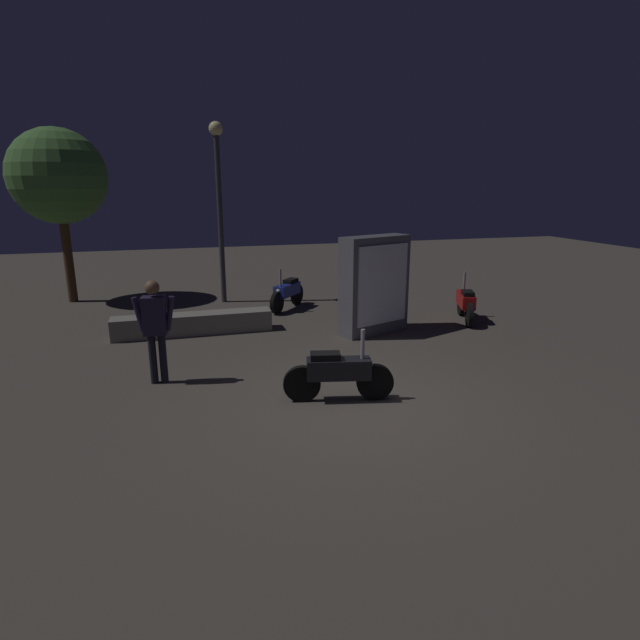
{
  "coord_description": "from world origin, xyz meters",
  "views": [
    {
      "loc": [
        -2.44,
        -6.6,
        3.18
      ],
      "look_at": [
        -0.17,
        1.21,
        1.0
      ],
      "focal_mm": 28.83,
      "sensor_mm": 36.0,
      "label": 1
    }
  ],
  "objects_px": {
    "motorcycle_red_parked_left": "(466,303)",
    "kiosk_billboard": "(375,285)",
    "streetlamp_near": "(219,190)",
    "motorcycle_black_foreground": "(338,373)",
    "person_rider_beside": "(155,323)",
    "motorcycle_blue_parked_right": "(287,292)"
  },
  "relations": [
    {
      "from": "streetlamp_near",
      "to": "motorcycle_black_foreground",
      "type": "bearing_deg",
      "value": -82.49
    },
    {
      "from": "motorcycle_black_foreground",
      "to": "person_rider_beside",
      "type": "distance_m",
      "value": 3.05
    },
    {
      "from": "motorcycle_black_foreground",
      "to": "streetlamp_near",
      "type": "distance_m",
      "value": 7.7
    },
    {
      "from": "kiosk_billboard",
      "to": "person_rider_beside",
      "type": "bearing_deg",
      "value": 1.82
    },
    {
      "from": "motorcycle_blue_parked_right",
      "to": "person_rider_beside",
      "type": "distance_m",
      "value": 5.44
    },
    {
      "from": "streetlamp_near",
      "to": "person_rider_beside",
      "type": "bearing_deg",
      "value": -106.07
    },
    {
      "from": "motorcycle_blue_parked_right",
      "to": "motorcycle_black_foreground",
      "type": "bearing_deg",
      "value": 35.36
    },
    {
      "from": "motorcycle_red_parked_left",
      "to": "kiosk_billboard",
      "type": "xyz_separation_m",
      "value": [
        -2.45,
        -0.29,
        0.61
      ]
    },
    {
      "from": "person_rider_beside",
      "to": "kiosk_billboard",
      "type": "distance_m",
      "value": 4.82
    },
    {
      "from": "motorcycle_red_parked_left",
      "to": "person_rider_beside",
      "type": "height_order",
      "value": "person_rider_beside"
    },
    {
      "from": "motorcycle_blue_parked_right",
      "to": "person_rider_beside",
      "type": "xyz_separation_m",
      "value": [
        -3.14,
        -4.4,
        0.58
      ]
    },
    {
      "from": "motorcycle_blue_parked_right",
      "to": "streetlamp_near",
      "type": "xyz_separation_m",
      "value": [
        -1.5,
        1.31,
        2.57
      ]
    },
    {
      "from": "motorcycle_blue_parked_right",
      "to": "person_rider_beside",
      "type": "bearing_deg",
      "value": 5.15
    },
    {
      "from": "motorcycle_red_parked_left",
      "to": "motorcycle_blue_parked_right",
      "type": "distance_m",
      "value": 4.45
    },
    {
      "from": "motorcycle_blue_parked_right",
      "to": "motorcycle_red_parked_left",
      "type": "bearing_deg",
      "value": 99.06
    },
    {
      "from": "person_rider_beside",
      "to": "kiosk_billboard",
      "type": "xyz_separation_m",
      "value": [
        4.48,
        1.78,
        0.03
      ]
    },
    {
      "from": "motorcycle_red_parked_left",
      "to": "kiosk_billboard",
      "type": "height_order",
      "value": "kiosk_billboard"
    },
    {
      "from": "motorcycle_red_parked_left",
      "to": "streetlamp_near",
      "type": "bearing_deg",
      "value": 76.99
    },
    {
      "from": "motorcycle_red_parked_left",
      "to": "streetlamp_near",
      "type": "xyz_separation_m",
      "value": [
        -5.28,
        3.64,
        2.57
      ]
    },
    {
      "from": "kiosk_billboard",
      "to": "motorcycle_red_parked_left",
      "type": "bearing_deg",
      "value": 166.95
    },
    {
      "from": "motorcycle_black_foreground",
      "to": "kiosk_billboard",
      "type": "distance_m",
      "value": 3.83
    },
    {
      "from": "motorcycle_black_foreground",
      "to": "motorcycle_blue_parked_right",
      "type": "bearing_deg",
      "value": 97.38
    }
  ]
}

